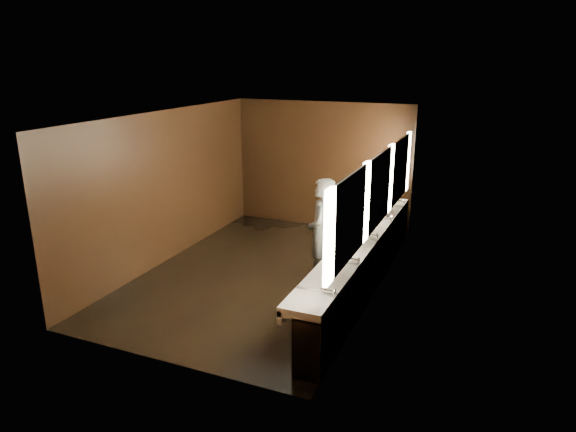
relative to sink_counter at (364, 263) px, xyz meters
The scene contains 10 objects.
floor 1.86m from the sink_counter, behind, with size 6.00×6.00×0.00m, color black.
ceiling 2.92m from the sink_counter, behind, with size 4.00×6.00×0.02m, color #2D2D2B.
wall_back 3.61m from the sink_counter, 120.87° to the left, with size 4.00×0.02×2.80m, color black.
wall_front 3.61m from the sink_counter, 120.87° to the right, with size 4.00×0.02×2.80m, color black.
wall_left 3.90m from the sink_counter, behind, with size 0.02×6.00×2.80m, color black.
wall_right 0.93m from the sink_counter, ahead, with size 0.02×6.00×2.80m, color black.
sink_counter is the anchor object (origin of this frame).
mirror_band 1.27m from the sink_counter, ahead, with size 0.06×5.03×1.15m.
person 0.86m from the sink_counter, behind, with size 0.67×0.44×1.84m, color #7FA5BD.
trash_bin 0.46m from the sink_counter, 122.29° to the right, with size 0.36×0.36×0.57m, color black.
Camera 1 is at (3.68, -7.62, 3.70)m, focal length 32.00 mm.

